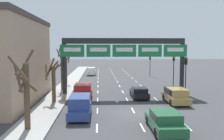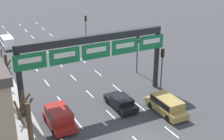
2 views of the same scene
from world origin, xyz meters
name	(u,v)px [view 1 (image 1 of 2)]	position (x,y,z in m)	size (l,w,h in m)	color
ground_plane	(135,113)	(0.00, 0.00, 0.00)	(220.00, 220.00, 0.00)	#3D3D3F
sidewalk_left	(43,114)	(-8.00, 0.00, 0.07)	(2.80, 110.00, 0.15)	#999993
lane_dashes	(121,89)	(0.00, 13.50, 0.01)	(6.72, 67.00, 0.01)	white
sign_gantry	(124,51)	(0.00, 9.37, 5.38)	(15.70, 0.70, 7.00)	#232628
suv_red	(83,91)	(-4.95, 6.30, 0.97)	(1.99, 4.11, 1.76)	maroon
car_green	(165,120)	(1.40, -4.90, 0.76)	(1.96, 4.64, 1.43)	#235B38
suv_blue	(80,105)	(-4.75, -0.96, 1.00)	(1.83, 4.39, 1.80)	navy
car_black	(139,92)	(1.53, 6.80, 0.66)	(1.80, 4.14, 1.21)	black
suv_gold	(176,94)	(4.91, 3.93, 0.90)	(1.91, 4.65, 1.60)	#A88947
suv_white	(91,71)	(-4.80, 32.23, 0.90)	(1.80, 4.83, 1.62)	silver
traffic_light_near_gantry	(186,68)	(7.62, 8.64, 3.31)	(0.30, 0.35, 4.63)	black
traffic_light_mid_block	(174,64)	(7.66, 13.82, 3.45)	(0.30, 0.35, 4.85)	black
traffic_light_far_end	(150,61)	(7.48, 29.66, 3.05)	(0.30, 0.35, 4.24)	black
tree_bare_closest	(66,68)	(-8.40, 18.88, 2.63)	(1.64, 1.62, 5.12)	brown
tree_bare_second	(53,80)	(-7.95, 4.54, 2.46)	(1.53, 1.78, 4.58)	brown
tree_bare_third	(62,67)	(-8.08, 11.68, 3.21)	(1.23, 1.39, 5.86)	brown
tree_bare_furthest	(25,90)	(-8.16, -4.46, 2.90)	(1.95, 1.91, 5.51)	brown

